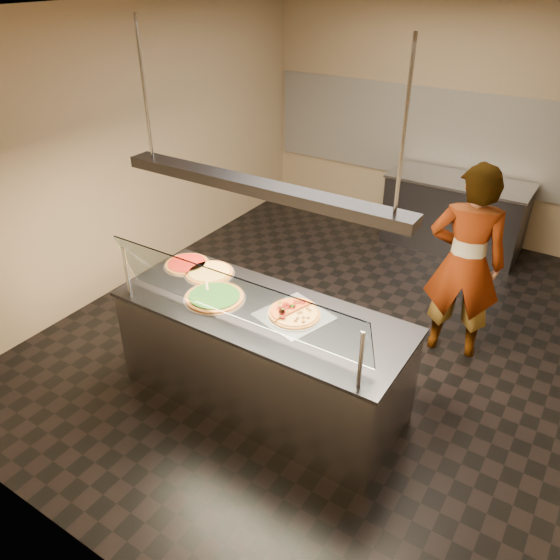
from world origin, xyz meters
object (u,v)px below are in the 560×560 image
Objects in this scene: pizza_spatula at (212,288)px; worker at (465,264)px; serving_counter at (262,356)px; sneeze_guard at (233,298)px; pizza_tomato at (187,264)px; perforated_tray at (294,315)px; pizza_cheese at (210,272)px; half_pizza_sausage at (305,317)px; heat_lamp_housing at (259,187)px; half_pizza_pepperoni at (284,308)px; pizza_spinach at (215,297)px; prep_table at (454,214)px.

worker reaches higher than pizza_spatula.
serving_counter is 1.11× the size of sneeze_guard.
pizza_spatula is at bearing 144.64° from sneeze_guard.
pizza_tomato is 0.52m from pizza_spatula.
sneeze_guard reaches higher than perforated_tray.
pizza_cheese reaches higher than perforated_tray.
heat_lamp_housing is (-0.36, -0.07, 0.99)m from half_pizza_sausage.
pizza_spatula is 0.15× the size of worker.
worker is (2.11, 1.35, 0.00)m from pizza_tomato.
heat_lamp_housing reaches higher than sneeze_guard.
half_pizza_pepperoni is 0.19× the size of heat_lamp_housing.
pizza_spinach is at bearing -45.19° from pizza_cheese.
sneeze_guard is 0.95m from pizza_cheese.
half_pizza_sausage is 1.55× the size of pizza_spatula.
pizza_cheese is (-0.29, 0.29, -0.00)m from pizza_spinach.
half_pizza_sausage is (0.36, 0.41, -0.27)m from sneeze_guard.
pizza_tomato is 2.51m from worker.
pizza_cheese is at bearing 133.55° from pizza_spatula.
pizza_spinach reaches higher than serving_counter.
prep_table is at bearing 85.88° from half_pizza_pepperoni.
perforated_tray is at bearing 46.78° from worker.
pizza_cheese is (-0.70, 0.57, -0.28)m from sneeze_guard.
serving_counter and prep_table have the same top height.
serving_counter is 5.47× the size of pizza_cheese.
sneeze_guard is 0.61m from half_pizza_sausage.
heat_lamp_housing is (0.00, 0.34, 0.72)m from sneeze_guard.
half_pizza_sausage is 1.71m from worker.
heat_lamp_housing is at bearing -157.92° from half_pizza_pepperoni.
sneeze_guard is 1.14× the size of worker.
serving_counter is 0.70m from pizza_spatula.
worker is at bearing 44.00° from pizza_spatula.
pizza_cheese and pizza_tomato have the same top height.
half_pizza_pepperoni is 1.00× the size of half_pizza_sausage.
half_pizza_pepperoni reaches higher than pizza_spatula.
heat_lamp_housing is at bearing 41.06° from worker.
perforated_tray is (0.26, 0.41, -0.29)m from sneeze_guard.
half_pizza_pepperoni is at bearing 4.99° from pizza_spatula.
serving_counter is 0.53m from half_pizza_pepperoni.
serving_counter is 5.49× the size of half_pizza_sausage.
prep_table is at bearing 72.18° from pizza_cheese.
heat_lamp_housing is at bearing 90.00° from sneeze_guard.
sneeze_guard is 0.67m from pizza_spatula.
pizza_spatula is at bearing 178.78° from heat_lamp_housing.
half_pizza_pepperoni is 0.60m from pizza_spinach.
heat_lamp_housing is at bearing -13.72° from pizza_tomato.
pizza_cheese is 0.23× the size of worker.
pizza_tomato is 0.24× the size of prep_table.
half_pizza_sausage is 3.73m from prep_table.
sneeze_guard is 4.94× the size of half_pizza_pepperoni.
worker is (0.87, 1.52, 0.01)m from perforated_tray.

